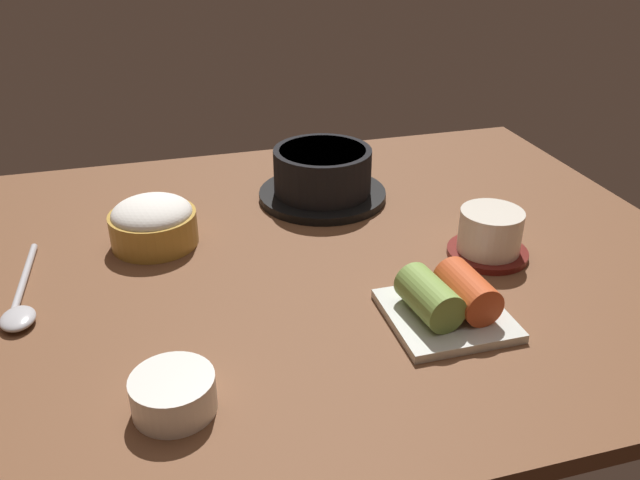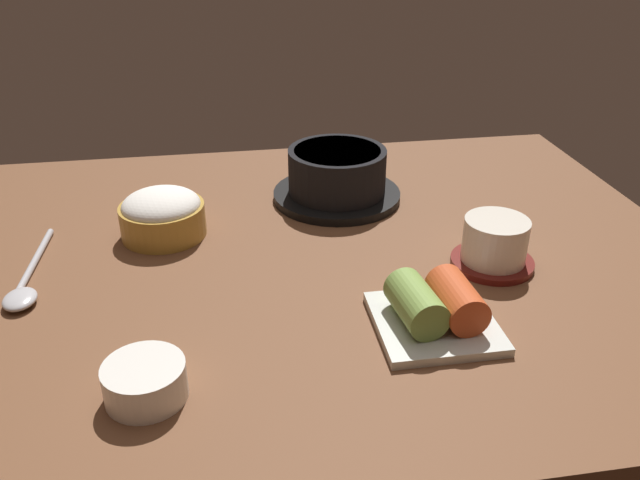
# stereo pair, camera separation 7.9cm
# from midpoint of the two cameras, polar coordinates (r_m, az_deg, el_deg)

# --- Properties ---
(dining_table) EXTENTS (1.00, 0.76, 0.02)m
(dining_table) POSITION_cam_midpoint_polar(r_m,az_deg,el_deg) (0.82, 1.14, -1.98)
(dining_table) COLOR brown
(dining_table) RESTS_ON ground
(stone_pot) EXTENTS (0.19, 0.19, 0.08)m
(stone_pot) POSITION_cam_midpoint_polar(r_m,az_deg,el_deg) (0.95, 3.87, 5.57)
(stone_pot) COLOR black
(stone_pot) RESTS_ON dining_table
(rice_bowl) EXTENTS (0.11, 0.11, 0.06)m
(rice_bowl) POSITION_cam_midpoint_polar(r_m,az_deg,el_deg) (0.87, -11.08, 2.18)
(rice_bowl) COLOR #B78C38
(rice_bowl) RESTS_ON dining_table
(tea_cup_with_saucer) EXTENTS (0.10, 0.10, 0.06)m
(tea_cup_with_saucer) POSITION_cam_midpoint_polar(r_m,az_deg,el_deg) (0.82, 17.66, -0.38)
(tea_cup_with_saucer) COLOR maroon
(tea_cup_with_saucer) RESTS_ON dining_table
(kimchi_plate) EXTENTS (0.12, 0.12, 0.05)m
(kimchi_plate) POSITION_cam_midpoint_polar(r_m,az_deg,el_deg) (0.69, 13.29, -6.00)
(kimchi_plate) COLOR silver
(kimchi_plate) RESTS_ON dining_table
(side_bowl_near) EXTENTS (0.07, 0.07, 0.03)m
(side_bowl_near) POSITION_cam_midpoint_polar(r_m,az_deg,el_deg) (0.60, -11.37, -12.03)
(side_bowl_near) COLOR white
(side_bowl_near) RESTS_ON dining_table
(spoon) EXTENTS (0.04, 0.19, 0.01)m
(spoon) POSITION_cam_midpoint_polar(r_m,az_deg,el_deg) (0.80, -21.81, -3.86)
(spoon) COLOR #B7B7BC
(spoon) RESTS_ON dining_table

